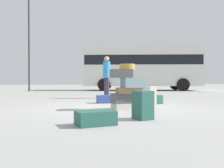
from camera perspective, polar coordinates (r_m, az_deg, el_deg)
The scene contains 10 objects.
ground_plane at distance 6.48m, azimuth 0.13°, elevation -5.71°, with size 80.00×80.00×0.00m, color #9E9E99.
suitcase_tower at distance 6.20m, azimuth 3.61°, elevation -1.36°, with size 0.91×0.60×1.16m.
suitcase_navy_white_trunk at distance 7.98m, azimuth -1.07°, elevation -3.56°, with size 0.69×0.35×0.26m, color #334F99.
suitcase_teal_foreground_far at distance 4.63m, azimuth 7.26°, elevation -4.95°, with size 0.29×0.32×0.54m, color #26594C.
suitcase_teal_foreground_near at distance 7.73m, azimuth 9.55°, elevation -3.65°, with size 0.59×0.32×0.27m, color #26594C.
suitcase_teal_left_side at distance 4.04m, azimuth -3.88°, elevation -7.97°, with size 0.63×0.39×0.24m, color #26594C.
suitcase_cream_behind_tower at distance 6.99m, azimuth 8.73°, elevation -2.89°, with size 0.23×0.38×0.57m, color beige.
person_bearded_onlooker at distance 10.08m, azimuth -1.28°, elevation 2.55°, with size 0.30×0.33×1.75m.
parked_bus at distance 18.65m, azimuth 7.03°, elevation 4.15°, with size 8.96×4.56×3.15m.
lamp_post at distance 18.25m, azimuth -18.95°, elevation 12.31°, with size 0.36×0.36×6.84m.
Camera 1 is at (-1.34, -6.30, 0.73)m, focal length 38.89 mm.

